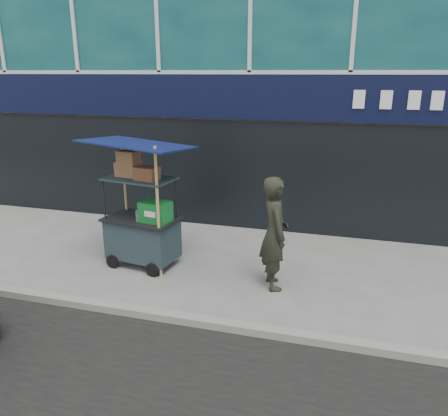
% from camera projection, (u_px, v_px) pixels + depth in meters
% --- Properties ---
extents(ground, '(80.00, 80.00, 0.00)m').
position_uv_depth(ground, '(189.00, 315.00, 6.39)').
color(ground, slate).
rests_on(ground, ground).
extents(curb, '(80.00, 0.18, 0.12)m').
position_uv_depth(curb, '(184.00, 319.00, 6.19)').
color(curb, gray).
rests_on(curb, ground).
extents(vendor_cart, '(1.89, 1.47, 2.33)m').
position_uv_depth(vendor_cart, '(143.00, 223.00, 7.84)').
color(vendor_cart, '#1B2A2E').
rests_on(vendor_cart, ground).
extents(vendor_man, '(0.68, 0.80, 1.87)m').
position_uv_depth(vendor_man, '(274.00, 233.00, 7.00)').
color(vendor_man, black).
rests_on(vendor_man, ground).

